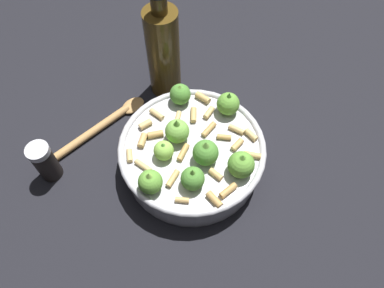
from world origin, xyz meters
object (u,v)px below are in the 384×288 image
olive_oil_bottle (163,51)px  cooking_pan (193,153)px  pepper_shaker (45,162)px  wooden_spoon (106,123)px

olive_oil_bottle → cooking_pan: bearing=125.9°
pepper_shaker → wooden_spoon: bearing=-109.3°
cooking_pan → pepper_shaker: (0.24, 0.11, 0.00)m
cooking_pan → wooden_spoon: (0.20, -0.03, -0.03)m
cooking_pan → pepper_shaker: size_ratio=3.01×
olive_oil_bottle → wooden_spoon: 0.19m
olive_oil_bottle → wooden_spoon: (0.08, 0.14, -0.10)m
pepper_shaker → olive_oil_bottle: (-0.12, -0.27, 0.06)m
cooking_pan → olive_oil_bottle: olive_oil_bottle is taller
cooking_pan → wooden_spoon: size_ratio=1.29×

